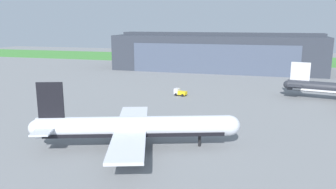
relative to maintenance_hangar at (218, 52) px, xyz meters
name	(u,v)px	position (x,y,z in m)	size (l,w,h in m)	color
ground_plane	(157,129)	(-0.66, -106.64, -8.94)	(440.00, 440.00, 0.00)	slate
grass_field_strip	(225,59)	(-0.66, 47.30, -8.90)	(440.00, 56.00, 0.08)	#428739
maintenance_hangar	(218,52)	(0.00, 0.00, 0.00)	(102.83, 42.28, 18.79)	#2D333D
airliner_near_left	(135,127)	(-1.30, -118.59, -4.88)	(39.21, 33.01, 13.14)	silver
fuel_bowser	(180,92)	(-3.76, -70.59, -7.80)	(4.50, 3.11, 2.36)	silver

